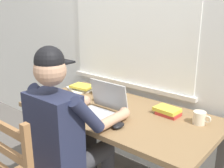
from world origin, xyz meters
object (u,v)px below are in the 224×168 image
desk (118,121)px  coffee_mug_dark (98,89)px  laptop (101,108)px  coffee_mug_white (200,118)px  book_stack_side (168,111)px  coffee_mug_spare (102,97)px  book_stack_main (82,88)px  seated_person (68,131)px  computer_mouse (118,125)px

desk → coffee_mug_dark: 0.42m
laptop → coffee_mug_white: 0.68m
desk → laptop: laptop is taller
coffee_mug_white → book_stack_side: size_ratio=0.65×
coffee_mug_spare → book_stack_main: 0.35m
coffee_mug_white → desk: bearing=-162.7°
desk → book_stack_side: bearing=28.0°
coffee_mug_dark → book_stack_side: coffee_mug_dark is taller
seated_person → coffee_mug_dark: size_ratio=11.17×
laptop → coffee_mug_spare: (-0.17, 0.19, -0.01)m
seated_person → coffee_mug_dark: bearing=115.4°
coffee_mug_white → book_stack_side: (-0.24, -0.00, -0.02)m
seated_person → book_stack_main: (-0.49, 0.61, 0.04)m
desk → computer_mouse: bearing=-51.1°
computer_mouse → book_stack_side: size_ratio=0.52×
desk → coffee_mug_spare: bearing=163.6°
computer_mouse → coffee_mug_spare: (-0.39, 0.29, 0.03)m
coffee_mug_dark → book_stack_side: bearing=-0.1°
desk → coffee_mug_spare: size_ratio=12.10×
laptop → coffee_mug_white: size_ratio=2.67×
computer_mouse → book_stack_main: size_ratio=0.47×
coffee_mug_white → book_stack_main: 1.11m
computer_mouse → book_stack_main: 0.82m
coffee_mug_spare → desk: bearing=-16.4°
computer_mouse → book_stack_side: book_stack_side is taller
coffee_mug_dark → book_stack_side: (0.68, -0.00, -0.02)m
seated_person → coffee_mug_white: 0.88m
desk → book_stack_side: book_stack_side is taller
computer_mouse → coffee_mug_dark: (-0.53, 0.39, 0.03)m
coffee_mug_dark → coffee_mug_spare: bearing=-37.9°
coffee_mug_dark → coffee_mug_spare: (0.14, -0.11, -0.01)m
seated_person → coffee_mug_dark: seated_person is taller
seated_person → coffee_mug_white: (0.62, 0.62, 0.05)m
computer_mouse → coffee_mug_spare: bearing=144.1°
coffee_mug_dark → book_stack_side: size_ratio=0.59×
laptop → book_stack_side: bearing=39.0°
book_stack_side → coffee_mug_white: bearing=0.8°
coffee_mug_white → book_stack_side: 0.24m
coffee_mug_white → coffee_mug_spare: coffee_mug_spare is taller
computer_mouse → book_stack_main: bearing=152.2°
laptop → coffee_mug_white: bearing=26.6°
computer_mouse → desk: bearing=128.9°
laptop → coffee_mug_white: laptop is taller
laptop → coffee_mug_dark: 0.43m
coffee_mug_white → coffee_mug_spare: bearing=-171.8°
desk → coffee_mug_white: (0.56, 0.17, 0.13)m
computer_mouse → coffee_mug_white: coffee_mug_white is taller
computer_mouse → book_stack_side: bearing=70.1°
seated_person → book_stack_side: bearing=58.4°
book_stack_main → coffee_mug_white: bearing=0.6°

